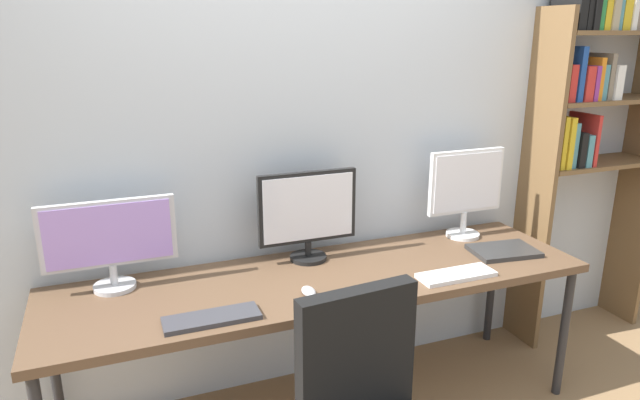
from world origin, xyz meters
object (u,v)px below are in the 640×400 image
object	(u,v)px
monitor_left	(110,240)
laptop_closed	(504,251)
desk	(324,285)
monitor_center	(308,213)
keyboard_right	(456,275)
computer_mouse	(309,291)
bookshelf	(591,108)
keyboard_left	(212,318)
monitor_right	(466,188)

from	to	relation	value
monitor_left	laptop_closed	world-z (taller)	monitor_left
desk	monitor_center	size ratio (longest dim) A/B	5.08
desk	keyboard_right	world-z (taller)	keyboard_right
computer_mouse	laptop_closed	world-z (taller)	computer_mouse
bookshelf	monitor_left	distance (m)	2.66
monitor_center	keyboard_right	bearing A→B (deg)	-38.30
computer_mouse	keyboard_left	bearing A→B (deg)	-170.36
bookshelf	laptop_closed	world-z (taller)	bookshelf
bookshelf	computer_mouse	size ratio (longest dim) A/B	22.07
monitor_right	computer_mouse	xyz separation A→B (m)	(-1.03, -0.37, -0.26)
bookshelf	monitor_right	size ratio (longest dim) A/B	4.42
monitor_right	keyboard_left	size ratio (longest dim) A/B	1.28
desk	monitor_left	bearing A→B (deg)	166.73
monitor_center	monitor_right	size ratio (longest dim) A/B	1.02
desk	computer_mouse	distance (m)	0.22
desk	laptop_closed	size ratio (longest dim) A/B	7.78
laptop_closed	desk	bearing A→B (deg)	-177.33
keyboard_right	laptop_closed	world-z (taller)	laptop_closed
keyboard_left	keyboard_right	bearing A→B (deg)	0.00
monitor_right	monitor_left	bearing A→B (deg)	180.00
computer_mouse	monitor_center	bearing A→B (deg)	70.28
laptop_closed	keyboard_right	bearing A→B (deg)	-150.93
monitor_right	bookshelf	bearing A→B (deg)	1.22
monitor_left	keyboard_left	xyz separation A→B (m)	(0.34, -0.44, -0.22)
keyboard_left	computer_mouse	xyz separation A→B (m)	(0.43, 0.07, 0.01)
monitor_right	desk	bearing A→B (deg)	-166.73
desk	laptop_closed	world-z (taller)	laptop_closed
monitor_right	keyboard_right	world-z (taller)	monitor_right
desk	monitor_right	world-z (taller)	monitor_right
keyboard_right	laptop_closed	size ratio (longest dim) A/B	1.13
monitor_left	laptop_closed	size ratio (longest dim) A/B	1.74
bookshelf	keyboard_left	bearing A→B (deg)	-168.60
keyboard_left	keyboard_right	size ratio (longest dim) A/B	1.03
keyboard_right	monitor_center	bearing A→B (deg)	141.70
desk	monitor_left	distance (m)	0.96
desk	monitor_center	world-z (taller)	monitor_center
keyboard_left	keyboard_right	xyz separation A→B (m)	(1.12, 0.00, 0.00)
monitor_right	monitor_center	bearing A→B (deg)	180.00
computer_mouse	desk	bearing A→B (deg)	49.91
keyboard_right	computer_mouse	xyz separation A→B (m)	(-0.69, 0.07, 0.01)
monitor_center	monitor_right	world-z (taller)	monitor_right
keyboard_left	bookshelf	bearing A→B (deg)	11.40
laptop_closed	keyboard_left	bearing A→B (deg)	-167.00
desk	monitor_left	world-z (taller)	monitor_left
bookshelf	monitor_left	xyz separation A→B (m)	(-2.62, -0.02, -0.43)
monitor_left	computer_mouse	bearing A→B (deg)	-25.72
desk	keyboard_right	bearing A→B (deg)	-22.33
bookshelf	desk	bearing A→B (deg)	-172.39
monitor_right	computer_mouse	bearing A→B (deg)	-160.30
bookshelf	computer_mouse	xyz separation A→B (m)	(-1.85, -0.39, -0.64)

